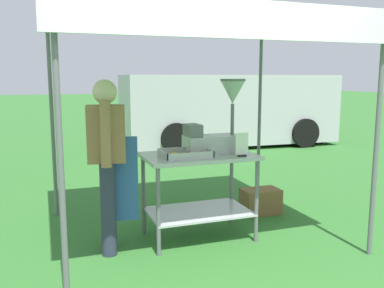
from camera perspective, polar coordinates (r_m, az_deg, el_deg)
The scene contains 9 objects.
ground_plane at distance 9.17m, azimuth -11.74°, elevation -1.36°, with size 70.00×70.00×0.00m, color #33702D.
stall_canopy at distance 4.21m, azimuth 0.48°, elevation 15.59°, with size 2.90×2.35×2.18m.
donut_cart at distance 4.21m, azimuth 0.92°, elevation -4.52°, with size 1.10×0.69×0.87m.
donut_tray at distance 4.01m, azimuth -0.97°, elevation -1.51°, with size 0.47×0.34×0.07m.
donut_fryer at distance 4.23m, azimuth 3.49°, elevation 2.45°, with size 0.63×0.28×0.74m.
menu_sign at distance 4.07m, azimuth 6.82°, elevation -0.34°, with size 0.13×0.05×0.23m.
vendor at distance 3.91m, azimuth -11.46°, elevation -1.76°, with size 0.46×0.54×1.61m.
supply_crate at distance 5.15m, azimuth 9.35°, elevation -7.72°, with size 0.45×0.29×0.30m.
van_silver at distance 10.26m, azimuth 4.85°, elevation 4.82°, with size 5.14×2.26×1.69m.
Camera 1 is at (-1.22, -2.95, 1.62)m, focal length 39.04 mm.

